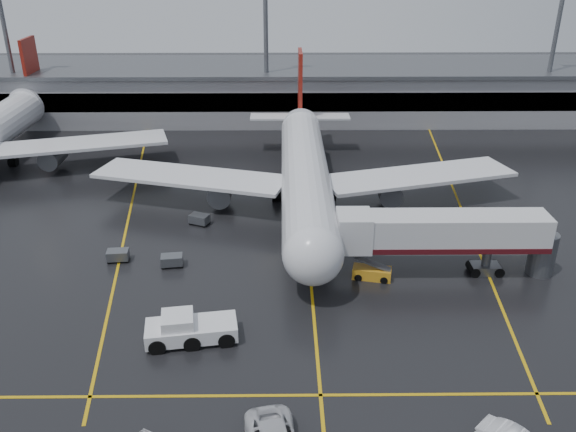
{
  "coord_description": "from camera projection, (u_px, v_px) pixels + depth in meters",
  "views": [
    {
      "loc": [
        -2.5,
        -53.25,
        27.96
      ],
      "look_at": [
        -2.0,
        -2.0,
        4.0
      ],
      "focal_mm": 37.24,
      "sensor_mm": 36.0,
      "label": 1
    }
  ],
  "objects": [
    {
      "name": "ground",
      "position": [
        308.0,
        243.0,
        60.1
      ],
      "size": [
        220.0,
        220.0,
        0.0
      ],
      "primitive_type": "plane",
      "color": "black",
      "rests_on": "ground"
    },
    {
      "name": "apron_line_centre",
      "position": [
        308.0,
        243.0,
        60.1
      ],
      "size": [
        0.25,
        90.0,
        0.02
      ],
      "primitive_type": "cube",
      "color": "gold",
      "rests_on": "ground"
    },
    {
      "name": "apron_line_stop",
      "position": [
        321.0,
        395.0,
        40.17
      ],
      "size": [
        60.0,
        0.25,
        0.02
      ],
      "primitive_type": "cube",
      "color": "gold",
      "rests_on": "ground"
    },
    {
      "name": "apron_line_left",
      "position": [
        132.0,
        204.0,
        68.98
      ],
      "size": [
        9.99,
        69.35,
        0.02
      ],
      "primitive_type": "cube",
      "rotation": [
        0.0,
        0.0,
        0.14
      ],
      "color": "gold",
      "rests_on": "ground"
    },
    {
      "name": "apron_line_right",
      "position": [
        459.0,
        203.0,
        69.31
      ],
      "size": [
        7.57,
        69.64,
        0.02
      ],
      "primitive_type": "cube",
      "rotation": [
        0.0,
        0.0,
        -0.1
      ],
      "color": "gold",
      "rests_on": "ground"
    },
    {
      "name": "terminal",
      "position": [
        297.0,
        90.0,
        101.69
      ],
      "size": [
        122.0,
        19.0,
        8.6
      ],
      "color": "gray",
      "rests_on": "ground"
    },
    {
      "name": "light_mast_left",
      "position": [
        6.0,
        34.0,
        91.62
      ],
      "size": [
        3.0,
        1.2,
        25.45
      ],
      "color": "#595B60",
      "rests_on": "ground"
    },
    {
      "name": "light_mast_mid",
      "position": [
        266.0,
        34.0,
        91.97
      ],
      "size": [
        3.0,
        1.2,
        25.45
      ],
      "color": "#595B60",
      "rests_on": "ground"
    },
    {
      "name": "light_mast_right",
      "position": [
        556.0,
        33.0,
        92.37
      ],
      "size": [
        3.0,
        1.2,
        25.45
      ],
      "color": "#595B60",
      "rests_on": "ground"
    },
    {
      "name": "main_airliner",
      "position": [
        305.0,
        170.0,
        67.1
      ],
      "size": [
        48.8,
        45.6,
        14.1
      ],
      "color": "silver",
      "rests_on": "ground"
    },
    {
      "name": "jet_bridge",
      "position": [
        444.0,
        235.0,
        53.1
      ],
      "size": [
        19.9,
        3.4,
        6.05
      ],
      "color": "silver",
      "rests_on": "ground"
    },
    {
      "name": "pushback_tractor",
      "position": [
        189.0,
        329.0,
        45.28
      ],
      "size": [
        7.21,
        3.87,
        2.46
      ],
      "color": "white",
      "rests_on": "ground"
    },
    {
      "name": "belt_loader",
      "position": [
        372.0,
        273.0,
        53.78
      ],
      "size": [
        3.66,
        2.21,
        2.17
      ],
      "color": "orange",
      "rests_on": "ground"
    },
    {
      "name": "baggage_cart_a",
      "position": [
        172.0,
        260.0,
        55.72
      ],
      "size": [
        2.15,
        1.55,
        1.12
      ],
      "color": "#595B60",
      "rests_on": "ground"
    },
    {
      "name": "baggage_cart_b",
      "position": [
        118.0,
        255.0,
        56.63
      ],
      "size": [
        2.11,
        1.47,
        1.12
      ],
      "color": "#595B60",
      "rests_on": "ground"
    },
    {
      "name": "baggage_cart_c",
      "position": [
        199.0,
        219.0,
        63.88
      ],
      "size": [
        2.35,
        1.98,
        1.12
      ],
      "color": "#595B60",
      "rests_on": "ground"
    }
  ]
}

